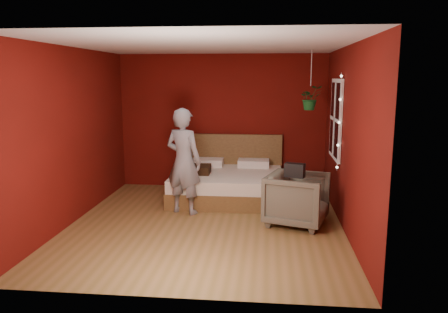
% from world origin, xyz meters
% --- Properties ---
extents(floor, '(4.50, 4.50, 0.00)m').
position_xyz_m(floor, '(0.00, 0.00, 0.00)').
color(floor, brown).
rests_on(floor, ground).
extents(room_walls, '(4.04, 4.54, 2.62)m').
position_xyz_m(room_walls, '(0.00, 0.00, 1.68)').
color(room_walls, '#5B0E09').
rests_on(room_walls, ground).
extents(window, '(0.05, 0.97, 1.27)m').
position_xyz_m(window, '(1.97, 0.90, 1.50)').
color(window, white).
rests_on(window, room_walls).
extents(fairy_lights, '(0.04, 0.04, 1.45)m').
position_xyz_m(fairy_lights, '(1.94, 0.38, 1.50)').
color(fairy_lights, silver).
rests_on(fairy_lights, room_walls).
extents(bed, '(1.95, 1.65, 1.07)m').
position_xyz_m(bed, '(0.20, 1.46, 0.28)').
color(bed, brown).
rests_on(bed, ground).
extents(person, '(0.72, 0.61, 1.69)m').
position_xyz_m(person, '(-0.43, 0.50, 0.85)').
color(person, slate).
rests_on(person, ground).
extents(armchair, '(1.06, 1.04, 0.77)m').
position_xyz_m(armchair, '(1.34, 0.11, 0.39)').
color(armchair, '#555143').
rests_on(armchair, ground).
extents(handbag, '(0.31, 0.23, 0.20)m').
position_xyz_m(handbag, '(1.28, -0.11, 0.87)').
color(handbag, black).
rests_on(handbag, armchair).
extents(throw_pillow, '(0.41, 0.41, 0.14)m').
position_xyz_m(throw_pillow, '(-0.31, 1.25, 0.56)').
color(throw_pillow, '#322010').
rests_on(throw_pillow, bed).
extents(hanging_plant, '(0.44, 0.41, 0.98)m').
position_xyz_m(hanging_plant, '(1.58, 1.20, 1.82)').
color(hanging_plant, silver).
rests_on(hanging_plant, room_walls).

